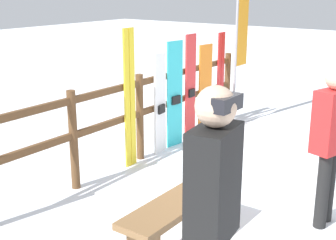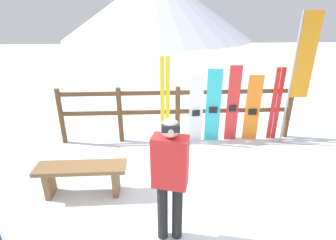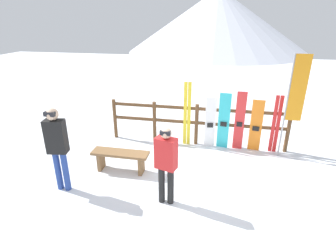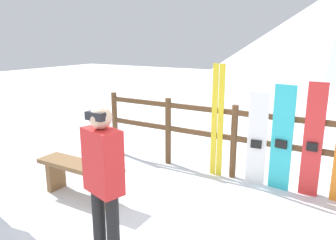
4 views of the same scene
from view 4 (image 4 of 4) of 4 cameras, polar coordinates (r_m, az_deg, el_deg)
fence at (r=5.18m, az=11.42°, el=-2.66°), size 4.85×0.10×1.17m
bench at (r=4.70m, az=-15.11°, el=-8.83°), size 1.31×0.36×0.49m
person_red at (r=3.09m, az=-11.19°, el=-9.53°), size 0.43×0.31×1.57m
ski_pair_yellow at (r=5.16m, az=8.60°, el=-0.23°), size 0.19×0.02×1.79m
snowboard_white at (r=5.02m, az=15.23°, el=-3.28°), size 0.28×0.08×1.41m
snowboard_cyan at (r=4.92m, az=19.20°, el=-3.10°), size 0.30×0.09×1.54m
snowboard_red at (r=4.86m, az=23.92°, el=-3.37°), size 0.25×0.06×1.60m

